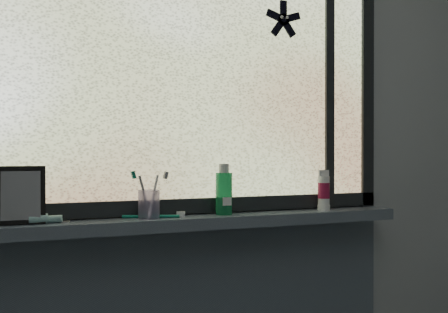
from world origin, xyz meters
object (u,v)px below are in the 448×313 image
vanity_mirror (21,195)px  mouthwash_bottle (224,189)px  cream_tube (324,189)px  toothbrush_cup (149,204)px

vanity_mirror → mouthwash_bottle: 0.64m
vanity_mirror → cream_tube: bearing=0.4°
toothbrush_cup → mouthwash_bottle: 0.26m
vanity_mirror → mouthwash_bottle: vanity_mirror is taller
vanity_mirror → cream_tube: 1.04m
vanity_mirror → toothbrush_cup: vanity_mirror is taller
vanity_mirror → cream_tube: vanity_mirror is taller
toothbrush_cup → cream_tube: cream_tube is taller
mouthwash_bottle → cream_tube: mouthwash_bottle is taller
mouthwash_bottle → vanity_mirror: bearing=180.0°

